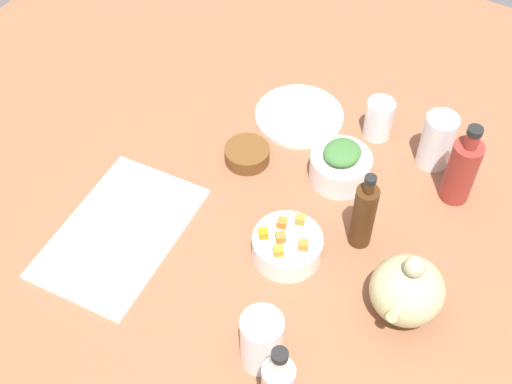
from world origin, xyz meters
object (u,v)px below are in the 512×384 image
Objects in this scene: teapot at (407,290)px; drinking_glass_2 at (262,341)px; bowl_greens at (340,167)px; bottle_2 at (364,215)px; bowl_carrots at (287,246)px; plate_tofu at (299,116)px; cutting_board at (120,232)px; drinking_glass_0 at (437,141)px; bowl_small_side at (247,154)px; bottle_1 at (462,170)px; drinking_glass_1 at (379,119)px.

teapot reaches higher than drinking_glass_2.
bottle_2 is at bearing 39.76° from bowl_greens.
plate_tofu is at bearing -155.26° from bowl_carrots.
cutting_board is 2.67× the size of drinking_glass_0.
bowl_small_side is at bearing -131.80° from bowl_carrots.
plate_tofu is at bearing 168.63° from bowl_small_side.
cutting_board is at bearing -20.60° from bowl_small_side.
bowl_small_side is 0.50× the size of bottle_1.
drinking_glass_0 is at bearing 133.52° from bowl_greens.
plate_tofu is 18.40cm from drinking_glass_1.
drinking_glass_1 is (-8.32, -21.15, -3.27)cm from bottle_1.
teapot is at bearing 103.29° from cutting_board.
bottle_2 is 2.01× the size of drinking_glass_1.
bottle_1 reaches higher than teapot.
bottle_2 is (24.55, 26.59, 7.39)cm from plate_tofu.
plate_tofu is 2.08× the size of bowl_small_side.
teapot reaches higher than bowl_small_side.
teapot is 0.79× the size of bottle_1.
bottle_1 is 10.12cm from drinking_glass_0.
teapot is 30.45cm from bottle_1.
drinking_glass_1 is (-4.23, 17.43, 4.07)cm from plate_tofu.
drinking_glass_0 is (-27.20, 4.60, -1.60)cm from bottle_2.
bottle_1 reaches higher than bowl_small_side.
drinking_glass_0 is at bearing -132.36° from bottle_1.
bowl_carrots is at bearing -36.33° from bottle_1.
drinking_glass_2 is (31.44, -3.82, -1.82)cm from bottle_2.
bowl_small_side is 40.29cm from drinking_glass_0.
bowl_greens is 24.35cm from bottle_1.
bottle_2 is 27.64cm from drinking_glass_0.
bottle_2 is 1.52× the size of drinking_glass_2.
plate_tofu is at bearing -126.43° from bowl_greens.
drinking_glass_1 is at bearing -162.35° from bottle_2.
cutting_board is 3.65× the size of drinking_glass_1.
bowl_carrots is at bearing -162.37° from drinking_glass_2.
teapot reaches higher than drinking_glass_1.
drinking_glass_2 reaches higher than plate_tofu.
bowl_greens is at bearing 139.15° from cutting_board.
drinking_glass_0 reaches higher than bowl_small_side.
bowl_small_side is at bearing -72.53° from bottle_1.
bowl_greens is (11.79, 15.98, 2.59)cm from plate_tofu.
plate_tofu is 1.58× the size of bowl_greens.
bottle_1 is (4.08, 38.58, 7.34)cm from plate_tofu.
bowl_greens is 33.04cm from teapot.
teapot is 1.24× the size of drinking_glass_2.
bowl_small_side is (5.53, -19.46, -1.47)cm from bowl_greens.
cutting_board is 2.77× the size of drinking_glass_2.
bowl_small_side is at bearing 159.40° from cutting_board.
drinking_glass_2 is (21.53, -17.07, 0.01)cm from teapot.
bottle_1 is at bearing 83.96° from plate_tofu.
bowl_carrots reaches higher than plate_tofu.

